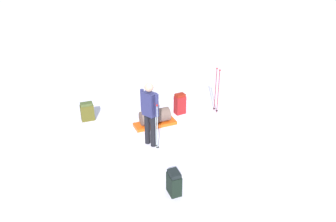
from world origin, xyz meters
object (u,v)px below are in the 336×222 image
object	(u,v)px
skier_standing	(150,111)
backpack_small_spare	(174,183)
ski_pair_near	(183,100)
ski_poles_planted_far	(157,124)
backpack_bright	(180,104)
gear_sled	(155,118)
backpack_large_dark	(87,112)
ski_poles_planted_near	(217,88)
ski_pair_far	(152,106)

from	to	relation	value
skier_standing	backpack_small_spare	bearing A→B (deg)	-169.22
ski_pair_near	backpack_small_spare	xyz separation A→B (m)	(-4.55, 0.89, 0.25)
ski_poles_planted_far	backpack_bright	bearing A→B (deg)	-24.53
gear_sled	ski_poles_planted_far	bearing A→B (deg)	178.06
gear_sled	backpack_bright	bearing A→B (deg)	-50.71
ski_pair_near	backpack_bright	world-z (taller)	backpack_bright
backpack_large_dark	ski_poles_planted_near	world-z (taller)	ski_poles_planted_near
backpack_bright	gear_sled	xyz separation A→B (m)	(-0.67, 0.82, -0.09)
ski_pair_far	backpack_bright	bearing A→B (deg)	-125.69
ski_pair_near	backpack_bright	size ratio (longest dim) A/B	2.71
ski_pair_near	gear_sled	size ratio (longest dim) A/B	1.37
skier_standing	gear_sled	world-z (taller)	skier_standing
ski_pair_far	backpack_large_dark	bearing A→B (deg)	110.61
ski_poles_planted_near	ski_poles_planted_far	bearing A→B (deg)	133.53
skier_standing	backpack_small_spare	xyz separation A→B (m)	(-1.91, -0.36, -0.70)
backpack_bright	ski_poles_planted_far	world-z (taller)	ski_poles_planted_far
skier_standing	ski_pair_near	bearing A→B (deg)	-25.33
backpack_small_spare	skier_standing	bearing A→B (deg)	10.78
ski_poles_planted_far	gear_sled	size ratio (longest dim) A/B	0.98
skier_standing	ski_pair_near	size ratio (longest dim) A/B	0.97
ski_poles_planted_near	skier_standing	bearing A→B (deg)	128.18
backpack_bright	ski_poles_planted_far	size ratio (longest dim) A/B	0.52
ski_pair_far	backpack_small_spare	distance (m)	4.19
ski_pair_near	backpack_small_spare	world-z (taller)	backpack_small_spare
ski_pair_far	backpack_bright	size ratio (longest dim) A/B	2.76
ski_pair_far	gear_sled	distance (m)	1.28
skier_standing	backpack_large_dark	size ratio (longest dim) A/B	3.05
backpack_small_spare	backpack_large_dark	bearing A→B (deg)	31.57
ski_pair_near	backpack_large_dark	bearing A→B (deg)	110.09
ski_pair_far	backpack_bright	world-z (taller)	backpack_bright
ski_pair_near	backpack_small_spare	distance (m)	4.64
ski_poles_planted_near	backpack_bright	bearing A→B (deg)	90.31
ski_pair_far	backpack_large_dark	size ratio (longest dim) A/B	3.20
ski_pair_far	backpack_small_spare	xyz separation A→B (m)	(-4.18, -0.19, 0.25)
skier_standing	ski_poles_planted_near	distance (m)	2.72
ski_pair_far	backpack_small_spare	size ratio (longest dim) A/B	3.35
ski_pair_near	backpack_large_dark	size ratio (longest dim) A/B	3.15
ski_poles_planted_near	ski_poles_planted_far	distance (m)	2.74
ski_poles_planted_near	backpack_large_dark	bearing A→B (deg)	92.00
backpack_small_spare	ski_poles_planted_near	size ratio (longest dim) A/B	0.38
backpack_large_dark	ski_poles_planted_near	distance (m)	3.92
ski_pair_near	ski_poles_planted_far	size ratio (longest dim) A/B	1.40
ski_pair_near	backpack_large_dark	world-z (taller)	backpack_large_dark
ski_poles_planted_near	ski_poles_planted_far	xyz separation A→B (m)	(-1.88, 1.98, -0.08)
ski_pair_near	ski_poles_planted_far	bearing A→B (deg)	158.88
ski_pair_far	ski_poles_planted_near	distance (m)	2.18
backpack_large_dark	ski_poles_planted_far	distance (m)	2.62
ski_poles_planted_near	gear_sled	bearing A→B (deg)	109.13
ski_pair_far	gear_sled	world-z (taller)	gear_sled
skier_standing	ski_poles_planted_far	size ratio (longest dim) A/B	1.36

